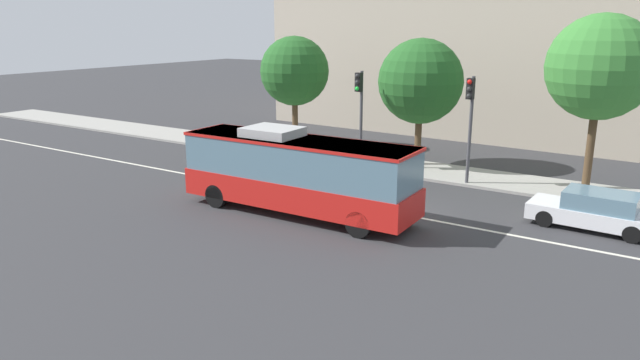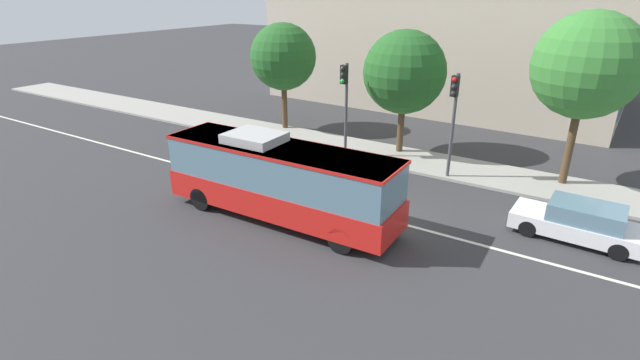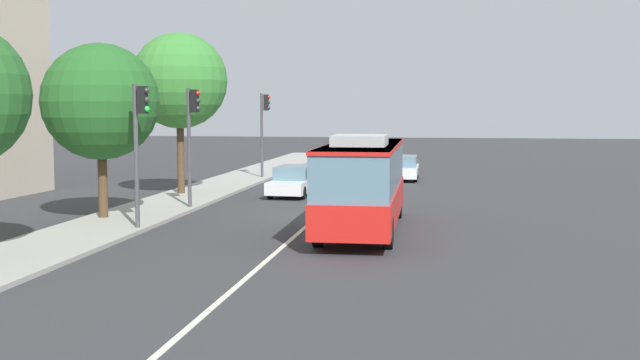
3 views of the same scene
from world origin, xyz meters
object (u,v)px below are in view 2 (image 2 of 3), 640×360
(traffic_light_near_corner, at_px, (345,95))
(street_tree_kerbside_centre, at_px, (283,57))
(traffic_light_mid_block, at_px, (453,109))
(street_tree_kerbside_right, at_px, (404,72))
(sedan_white, at_px, (579,222))
(street_tree_kerbside_left, at_px, (587,66))
(transit_bus, at_px, (280,177))

(traffic_light_near_corner, xyz_separation_m, street_tree_kerbside_centre, (-6.15, 2.92, 1.18))
(traffic_light_mid_block, height_order, street_tree_kerbside_right, street_tree_kerbside_right)
(sedan_white, xyz_separation_m, street_tree_kerbside_right, (-9.63, 5.66, 3.87))
(sedan_white, relative_size, traffic_light_mid_block, 0.88)
(street_tree_kerbside_centre, distance_m, street_tree_kerbside_right, 8.42)
(street_tree_kerbside_left, height_order, street_tree_kerbside_centre, street_tree_kerbside_left)
(traffic_light_mid_block, xyz_separation_m, street_tree_kerbside_left, (4.97, 2.27, 2.09))
(traffic_light_near_corner, relative_size, street_tree_kerbside_centre, 0.76)
(transit_bus, distance_m, street_tree_kerbside_centre, 13.38)
(traffic_light_near_corner, relative_size, traffic_light_mid_block, 1.00)
(traffic_light_near_corner, xyz_separation_m, street_tree_kerbside_right, (2.26, 2.47, 1.03))
(sedan_white, xyz_separation_m, street_tree_kerbside_left, (-1.11, 5.49, 4.93))
(transit_bus, height_order, street_tree_kerbside_right, street_tree_kerbside_right)
(traffic_light_near_corner, bearing_deg, transit_bus, 14.12)
(sedan_white, distance_m, street_tree_kerbside_right, 11.82)
(street_tree_kerbside_left, distance_m, street_tree_kerbside_centre, 16.97)
(transit_bus, distance_m, traffic_light_mid_block, 9.09)
(street_tree_kerbside_right, bearing_deg, sedan_white, -30.43)
(sedan_white, height_order, traffic_light_mid_block, traffic_light_mid_block)
(street_tree_kerbside_left, height_order, street_tree_kerbside_right, street_tree_kerbside_left)
(transit_bus, height_order, sedan_white, transit_bus)
(street_tree_kerbside_centre, bearing_deg, street_tree_kerbside_right, -3.07)
(traffic_light_near_corner, bearing_deg, traffic_light_mid_block, 94.13)
(street_tree_kerbside_right, bearing_deg, transit_bus, -94.82)
(street_tree_kerbside_left, bearing_deg, traffic_light_mid_block, -155.48)
(traffic_light_near_corner, relative_size, street_tree_kerbside_left, 0.65)
(street_tree_kerbside_centre, bearing_deg, transit_bus, -54.65)
(transit_bus, relative_size, sedan_white, 2.20)
(traffic_light_near_corner, bearing_deg, street_tree_kerbside_centre, -111.57)
(sedan_white, xyz_separation_m, traffic_light_mid_block, (-6.08, 3.22, 2.84))
(transit_bus, xyz_separation_m, traffic_light_mid_block, (4.41, 7.75, 1.75))
(traffic_light_mid_block, distance_m, street_tree_kerbside_left, 5.85)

